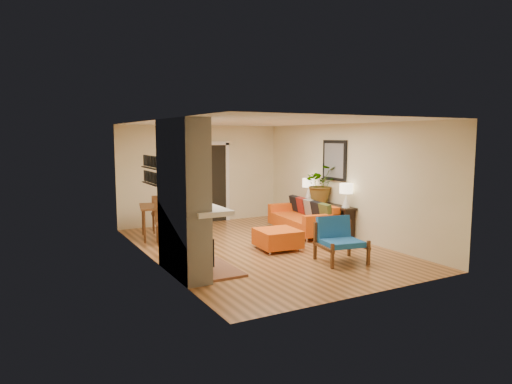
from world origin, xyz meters
The scene contains 10 objects.
room_shell centered at (0.60, 2.63, 1.24)m, with size 6.50×6.50×6.50m.
fireplace centered at (-2.00, -1.00, 1.24)m, with size 1.09×1.68×2.60m.
sofa centered at (1.68, 0.82, 0.35)m, with size 1.11×2.14×0.81m.
ottoman centered at (0.23, -0.30, 0.24)m, with size 0.87×0.87×0.41m.
blue_chair centered at (0.78, -1.57, 0.44)m, with size 0.90×0.88×0.82m.
dining_table centered at (-1.58, 1.92, 0.60)m, with size 0.97×1.75×0.92m.
console_table centered at (2.07, 0.49, 0.58)m, with size 0.34×1.85×0.72m.
lamp_near centered at (2.07, -0.22, 1.06)m, with size 0.30×0.30×0.54m.
lamp_far centered at (2.07, 1.24, 1.06)m, with size 0.30×0.30×0.54m.
houseplant centered at (2.06, 0.69, 1.18)m, with size 0.82×0.71×0.91m, color #1E5919.
Camera 1 is at (-4.56, -8.14, 2.30)m, focal length 32.00 mm.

